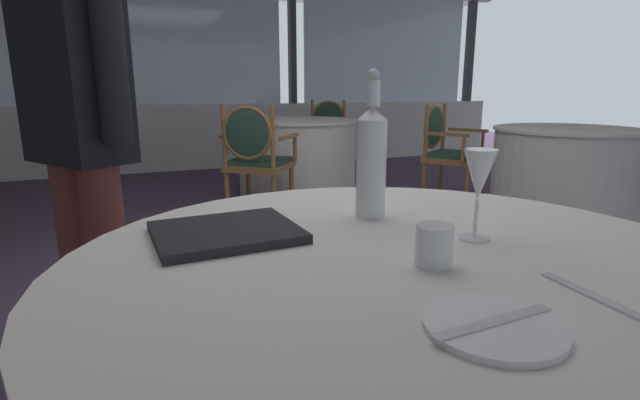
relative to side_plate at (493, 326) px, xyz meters
name	(u,v)px	position (x,y,z in m)	size (l,w,h in m)	color
ground_plane	(295,308)	(0.28, 1.62, -0.77)	(15.28, 15.28, 0.00)	#47384C
window_wall_far	(182,88)	(0.28, 6.04, 0.30)	(9.62, 0.14, 2.64)	beige
side_plate	(493,326)	(0.00, 0.00, 0.00)	(0.18, 0.18, 0.01)	white
butter_knife	(494,322)	(0.00, 0.00, 0.01)	(0.20, 0.02, 0.00)	silver
dinner_fork	(594,296)	(0.21, 0.02, 0.00)	(0.19, 0.02, 0.00)	silver
water_bottle	(371,159)	(0.11, 0.56, 0.14)	(0.07, 0.07, 0.35)	white
wine_glass	(479,177)	(0.23, 0.32, 0.13)	(0.07, 0.07, 0.19)	white
water_tumbler	(434,245)	(0.06, 0.22, 0.03)	(0.07, 0.07, 0.07)	white
menu_book	(226,232)	(-0.25, 0.53, 0.01)	(0.29, 0.25, 0.02)	black
background_table_0	(298,158)	(1.14, 4.02, -0.38)	(1.20, 1.20, 0.76)	silver
dining_chair_0_0	(255,154)	(0.50, 3.22, -0.21)	(0.66, 0.65, 0.95)	olive
dining_chair_0_1	(325,133)	(1.78, 4.82, -0.23)	(0.66, 0.65, 0.93)	olive
background_table_2	(564,176)	(2.79, 2.28, -0.38)	(1.14, 1.14, 0.76)	silver
dining_chair_2_0	(446,147)	(2.26, 3.12, -0.22)	(0.65, 0.63, 0.92)	olive
diner_person_0	(77,119)	(-0.57, 1.30, 0.20)	(0.36, 0.46, 1.70)	brown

